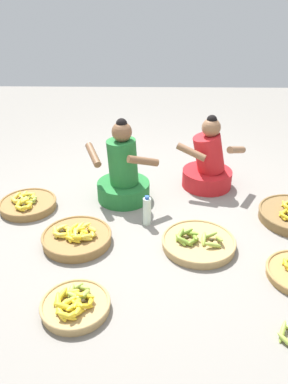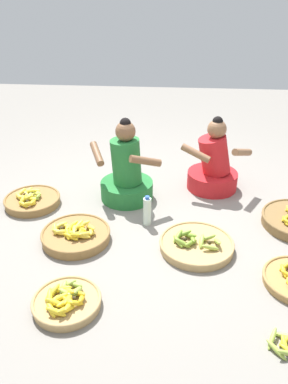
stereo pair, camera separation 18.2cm
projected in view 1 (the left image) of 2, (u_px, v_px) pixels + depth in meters
The scene contains 8 objects.
ground_plane at pixel (144, 214), 3.56m from camera, with size 10.00×10.00×0.00m, color gray.
vendor_woman_front at pixel (123, 174), 3.69m from camera, with size 0.72×0.52×0.83m.
vendor_woman_behind at pixel (208, 165), 3.94m from camera, with size 0.73×0.52×0.78m.
banana_basket_mid_left at pixel (198, 242), 3.10m from camera, with size 0.61×0.61×0.14m.
banana_basket_front_center at pixel (28, 204), 3.63m from camera, with size 0.54×0.54×0.15m.
banana_basket_mid_right at pixel (75, 305), 2.49m from camera, with size 0.47×0.47×0.14m.
banana_basket_back_right at pixel (77, 237), 3.15m from camera, with size 0.58×0.58×0.16m.
water_bottle at pixel (147, 211), 3.36m from camera, with size 0.07×0.07×0.29m.
Camera 1 is at (0.06, -3.02, 1.90)m, focal length 35.48 mm.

